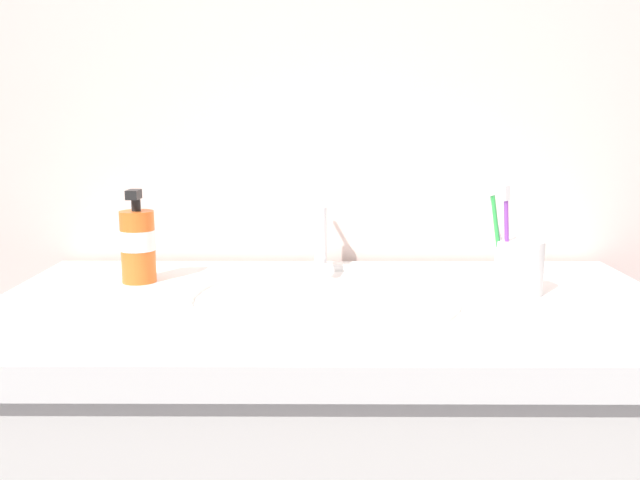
% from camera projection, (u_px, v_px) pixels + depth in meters
% --- Properties ---
extents(tiled_wall_back, '(2.28, 0.04, 2.40)m').
position_uv_depth(tiled_wall_back, '(331.00, 86.00, 1.36)').
color(tiled_wall_back, beige).
rests_on(tiled_wall_back, ground).
extents(sink_basin, '(0.45, 0.45, 0.12)m').
position_uv_depth(sink_basin, '(320.00, 323.00, 1.10)').
color(sink_basin, white).
rests_on(sink_basin, vanity_counter).
extents(faucet, '(0.02, 0.16, 0.13)m').
position_uv_depth(faucet, '(320.00, 235.00, 1.29)').
color(faucet, silver).
rests_on(faucet, sink_basin).
extents(toothbrush_cup, '(0.08, 0.08, 0.09)m').
position_uv_depth(toothbrush_cup, '(519.00, 267.00, 1.12)').
color(toothbrush_cup, white).
rests_on(toothbrush_cup, vanity_counter).
extents(toothbrush_green, '(0.04, 0.02, 0.18)m').
position_uv_depth(toothbrush_green, '(496.00, 228.00, 1.10)').
color(toothbrush_green, green).
rests_on(toothbrush_green, toothbrush_cup).
extents(toothbrush_purple, '(0.03, 0.02, 0.17)m').
position_uv_depth(toothbrush_purple, '(507.00, 232.00, 1.10)').
color(toothbrush_purple, purple).
rests_on(toothbrush_purple, toothbrush_cup).
extents(toothbrush_white, '(0.06, 0.01, 0.19)m').
position_uv_depth(toothbrush_white, '(496.00, 225.00, 1.11)').
color(toothbrush_white, white).
rests_on(toothbrush_white, toothbrush_cup).
extents(soap_dispenser, '(0.06, 0.06, 0.16)m').
position_uv_depth(soap_dispenser, '(138.00, 244.00, 1.20)').
color(soap_dispenser, orange).
rests_on(soap_dispenser, vanity_counter).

